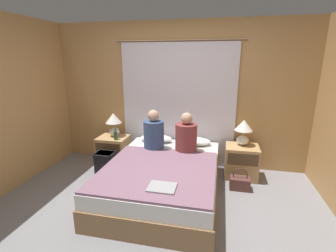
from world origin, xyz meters
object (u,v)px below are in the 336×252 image
(person_right_in_bed, at_px, (186,136))
(handbag_on_floor, at_px, (240,183))
(bed, at_px, (163,178))
(laptop_on_bed, at_px, (162,187))
(backpack_on_floor, at_px, (106,162))
(pillow_left, at_px, (156,138))
(nightstand_left, at_px, (114,151))
(lamp_right, at_px, (243,130))
(pillow_right, at_px, (194,141))
(nightstand_right, at_px, (241,162))
(beer_bottle_on_left_stand, at_px, (116,135))
(lamp_left, at_px, (114,122))
(person_left_in_bed, at_px, (154,133))

(person_right_in_bed, bearing_deg, handbag_on_floor, -9.39)
(bed, distance_m, laptop_on_bed, 0.79)
(bed, distance_m, backpack_on_floor, 1.13)
(pillow_left, xyz_separation_m, laptop_on_bed, (0.49, -1.57, -0.02))
(nightstand_left, xyz_separation_m, laptop_on_bed, (1.28, -1.50, 0.25))
(laptop_on_bed, bearing_deg, handbag_on_floor, 49.70)
(lamp_right, distance_m, pillow_right, 0.82)
(bed, xyz_separation_m, lamp_right, (1.12, 0.86, 0.55))
(nightstand_right, xyz_separation_m, beer_bottle_on_left_stand, (-2.12, -0.12, 0.34))
(bed, relative_size, nightstand_left, 3.96)
(backpack_on_floor, bearing_deg, lamp_left, 95.59)
(pillow_right, height_order, laptop_on_bed, pillow_right)
(beer_bottle_on_left_stand, relative_size, handbag_on_floor, 0.61)
(pillow_right, height_order, beer_bottle_on_left_stand, beer_bottle_on_left_stand)
(laptop_on_bed, bearing_deg, person_left_in_bed, 109.52)
(nightstand_left, xyz_separation_m, handbag_on_floor, (2.20, -0.41, -0.16))
(lamp_left, bearing_deg, person_right_in_bed, -14.59)
(nightstand_left, height_order, lamp_right, lamp_right)
(person_left_in_bed, bearing_deg, laptop_on_bed, -70.48)
(lamp_right, bearing_deg, person_right_in_bed, -157.88)
(lamp_right, height_order, beer_bottle_on_left_stand, lamp_right)
(pillow_right, bearing_deg, person_left_in_bed, -150.33)
(pillow_left, relative_size, beer_bottle_on_left_stand, 2.81)
(nightstand_left, bearing_deg, nightstand_right, 0.00)
(lamp_left, distance_m, backpack_on_floor, 0.75)
(beer_bottle_on_left_stand, bearing_deg, pillow_left, 15.97)
(lamp_left, relative_size, person_left_in_bed, 0.65)
(pillow_left, xyz_separation_m, handbag_on_floor, (1.41, -0.48, -0.43))
(person_left_in_bed, height_order, laptop_on_bed, person_left_in_bed)
(nightstand_left, height_order, person_left_in_bed, person_left_in_bed)
(pillow_right, bearing_deg, person_right_in_bed, -104.28)
(bed, bearing_deg, laptop_on_bed, -77.46)
(nightstand_left, xyz_separation_m, person_right_in_bed, (1.36, -0.28, 0.46))
(nightstand_left, bearing_deg, handbag_on_floor, -10.67)
(lamp_left, relative_size, pillow_right, 0.74)
(pillow_left, bearing_deg, laptop_on_bed, -72.53)
(lamp_left, relative_size, person_right_in_bed, 0.67)
(nightstand_right, height_order, handbag_on_floor, nightstand_right)
(backpack_on_floor, bearing_deg, beer_bottle_on_left_stand, 76.86)
(person_right_in_bed, bearing_deg, pillow_left, 149.15)
(nightstand_right, bearing_deg, person_left_in_bed, -168.77)
(bed, bearing_deg, person_right_in_bed, 63.95)
(laptop_on_bed, height_order, backpack_on_floor, laptop_on_bed)
(nightstand_right, distance_m, person_left_in_bed, 1.50)
(laptop_on_bed, distance_m, backpack_on_floor, 1.66)
(lamp_right, bearing_deg, pillow_right, -179.32)
(pillow_left, relative_size, backpack_on_floor, 1.43)
(nightstand_right, height_order, person_right_in_bed, person_right_in_bed)
(nightstand_right, bearing_deg, bed, -145.16)
(bed, relative_size, lamp_right, 4.98)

